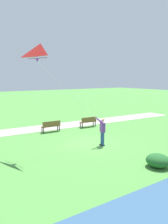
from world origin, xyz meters
name	(u,v)px	position (x,y,z in m)	size (l,w,h in m)	color
ground_plane	(91,144)	(0.00, 0.00, 0.00)	(120.00, 120.00, 0.00)	#4C8E3D
walkway_path	(26,130)	(6.22, 2.00, 0.01)	(2.40, 32.00, 0.02)	#ADA393
person_kite_flyer	(102,129)	(-0.69, -0.33, 1.05)	(0.50, 0.63, 1.83)	#232328
flying_kite	(41,53)	(0.51, 3.17, 5.59)	(1.99, 3.64, 4.31)	red
park_bench_near_walkway	(88,121)	(4.30, -2.91, 0.51)	(0.51, 1.52, 0.88)	brown
park_bench_far_walkway	(51,126)	(4.48, 0.59, 0.51)	(0.51, 1.52, 0.88)	brown
lakeside_shrub	(158,161)	(-5.02, -0.20, 0.32)	(1.17, 1.10, 0.64)	#236028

